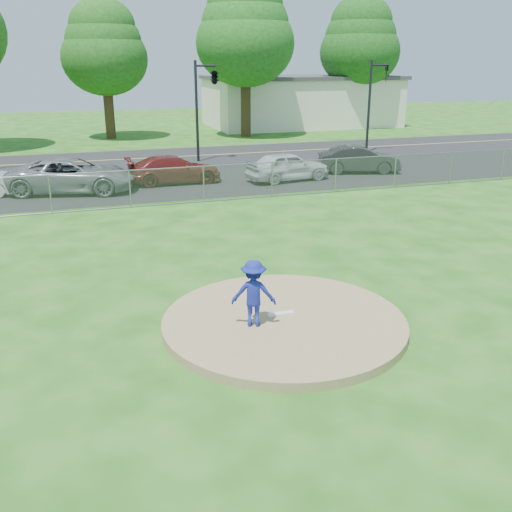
{
  "coord_description": "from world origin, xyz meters",
  "views": [
    {
      "loc": [
        -4.17,
        -10.72,
        5.62
      ],
      "look_at": [
        0.0,
        2.0,
        1.0
      ],
      "focal_mm": 40.0,
      "sensor_mm": 36.0,
      "label": 1
    }
  ],
  "objects_px": {
    "commercial_building": "(301,101)",
    "parked_car_gray": "(72,175)",
    "tree_center": "(104,47)",
    "tree_right": "(245,30)",
    "traffic_signal_right": "(373,98)",
    "pitcher": "(254,293)",
    "parked_car_charcoal": "(359,159)",
    "parked_car_darkred": "(174,169)",
    "traffic_signal_center": "(213,79)",
    "parked_car_pearl": "(288,166)",
    "tree_far_right": "(360,42)"
  },
  "relations": [
    {
      "from": "commercial_building",
      "to": "parked_car_gray",
      "type": "height_order",
      "value": "commercial_building"
    },
    {
      "from": "parked_car_gray",
      "to": "parked_car_darkred",
      "type": "xyz_separation_m",
      "value": [
        4.65,
        0.6,
        -0.11
      ]
    },
    {
      "from": "commercial_building",
      "to": "parked_car_gray",
      "type": "distance_m",
      "value": 30.13
    },
    {
      "from": "tree_far_right",
      "to": "traffic_signal_right",
      "type": "xyz_separation_m",
      "value": [
        -5.76,
        -13.0,
        -3.7
      ]
    },
    {
      "from": "commercial_building",
      "to": "tree_right",
      "type": "bearing_deg",
      "value": -139.4
    },
    {
      "from": "tree_far_right",
      "to": "pitcher",
      "type": "distance_m",
      "value": 41.24
    },
    {
      "from": "parked_car_pearl",
      "to": "traffic_signal_right",
      "type": "bearing_deg",
      "value": -58.64
    },
    {
      "from": "tree_center",
      "to": "parked_car_darkred",
      "type": "bearing_deg",
      "value": -85.1
    },
    {
      "from": "parked_car_darkred",
      "to": "tree_far_right",
      "type": "bearing_deg",
      "value": -46.11
    },
    {
      "from": "traffic_signal_center",
      "to": "parked_car_pearl",
      "type": "bearing_deg",
      "value": -74.28
    },
    {
      "from": "traffic_signal_right",
      "to": "parked_car_gray",
      "type": "relative_size",
      "value": 1.03
    },
    {
      "from": "tree_far_right",
      "to": "parked_car_pearl",
      "type": "height_order",
      "value": "tree_far_right"
    },
    {
      "from": "parked_car_darkred",
      "to": "parked_car_pearl",
      "type": "xyz_separation_m",
      "value": [
        5.39,
        -1.12,
        0.05
      ]
    },
    {
      "from": "pitcher",
      "to": "parked_car_gray",
      "type": "relative_size",
      "value": 0.27
    },
    {
      "from": "pitcher",
      "to": "parked_car_gray",
      "type": "xyz_separation_m",
      "value": [
        -3.38,
        15.72,
        -0.17
      ]
    },
    {
      "from": "tree_center",
      "to": "parked_car_pearl",
      "type": "xyz_separation_m",
      "value": [
        6.91,
        -18.91,
        -5.76
      ]
    },
    {
      "from": "commercial_building",
      "to": "parked_car_charcoal",
      "type": "relative_size",
      "value": 3.93
    },
    {
      "from": "tree_right",
      "to": "tree_far_right",
      "type": "bearing_deg",
      "value": 15.26
    },
    {
      "from": "tree_right",
      "to": "parked_car_gray",
      "type": "relative_size",
      "value": 2.14
    },
    {
      "from": "commercial_building",
      "to": "traffic_signal_right",
      "type": "height_order",
      "value": "traffic_signal_right"
    },
    {
      "from": "commercial_building",
      "to": "traffic_signal_right",
      "type": "bearing_deg",
      "value": -96.29
    },
    {
      "from": "tree_right",
      "to": "parked_car_pearl",
      "type": "height_order",
      "value": "tree_right"
    },
    {
      "from": "commercial_building",
      "to": "traffic_signal_center",
      "type": "xyz_separation_m",
      "value": [
        -12.03,
        -16.0,
        2.45
      ]
    },
    {
      "from": "parked_car_darkred",
      "to": "pitcher",
      "type": "bearing_deg",
      "value": 175.46
    },
    {
      "from": "tree_right",
      "to": "parked_car_gray",
      "type": "xyz_separation_m",
      "value": [
        -13.12,
        -16.39,
        -6.89
      ]
    },
    {
      "from": "traffic_signal_center",
      "to": "traffic_signal_right",
      "type": "distance_m",
      "value": 10.34
    },
    {
      "from": "traffic_signal_right",
      "to": "pitcher",
      "type": "xyz_separation_m",
      "value": [
        -14.98,
        -22.11,
        -2.43
      ]
    },
    {
      "from": "traffic_signal_center",
      "to": "parked_car_charcoal",
      "type": "relative_size",
      "value": 1.34
    },
    {
      "from": "tree_center",
      "to": "traffic_signal_right",
      "type": "relative_size",
      "value": 1.76
    },
    {
      "from": "traffic_signal_right",
      "to": "parked_car_charcoal",
      "type": "distance_m",
      "value": 7.81
    },
    {
      "from": "traffic_signal_right",
      "to": "pitcher",
      "type": "relative_size",
      "value": 3.81
    },
    {
      "from": "tree_center",
      "to": "commercial_building",
      "type": "bearing_deg",
      "value": 13.24
    },
    {
      "from": "parked_car_gray",
      "to": "parked_car_charcoal",
      "type": "xyz_separation_m",
      "value": [
        14.32,
        0.26,
        -0.07
      ]
    },
    {
      "from": "traffic_signal_right",
      "to": "parked_car_pearl",
      "type": "distance_m",
      "value": 11.14
    },
    {
      "from": "tree_right",
      "to": "parked_car_darkred",
      "type": "relative_size",
      "value": 2.6
    },
    {
      "from": "parked_car_gray",
      "to": "parked_car_pearl",
      "type": "height_order",
      "value": "parked_car_gray"
    },
    {
      "from": "tree_center",
      "to": "traffic_signal_center",
      "type": "xyz_separation_m",
      "value": [
        4.97,
        -12.0,
        -1.86
      ]
    },
    {
      "from": "commercial_building",
      "to": "parked_car_gray",
      "type": "relative_size",
      "value": 3.02
    },
    {
      "from": "tree_right",
      "to": "traffic_signal_right",
      "type": "height_order",
      "value": "tree_right"
    },
    {
      "from": "traffic_signal_center",
      "to": "parked_car_gray",
      "type": "relative_size",
      "value": 1.03
    },
    {
      "from": "commercial_building",
      "to": "pitcher",
      "type": "bearing_deg",
      "value": -113.72
    },
    {
      "from": "traffic_signal_center",
      "to": "commercial_building",
      "type": "bearing_deg",
      "value": 53.06
    },
    {
      "from": "tree_right",
      "to": "parked_car_darkred",
      "type": "bearing_deg",
      "value": -118.22
    },
    {
      "from": "pitcher",
      "to": "parked_car_darkred",
      "type": "distance_m",
      "value": 16.37
    },
    {
      "from": "commercial_building",
      "to": "traffic_signal_right",
      "type": "relative_size",
      "value": 2.93
    },
    {
      "from": "tree_center",
      "to": "traffic_signal_center",
      "type": "height_order",
      "value": "tree_center"
    },
    {
      "from": "tree_center",
      "to": "parked_car_darkred",
      "type": "distance_m",
      "value": 18.78
    },
    {
      "from": "parked_car_gray",
      "to": "parked_car_charcoal",
      "type": "relative_size",
      "value": 1.3
    },
    {
      "from": "parked_car_charcoal",
      "to": "tree_center",
      "type": "bearing_deg",
      "value": 47.75
    },
    {
      "from": "parked_car_gray",
      "to": "tree_center",
      "type": "bearing_deg",
      "value": 3.88
    }
  ]
}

